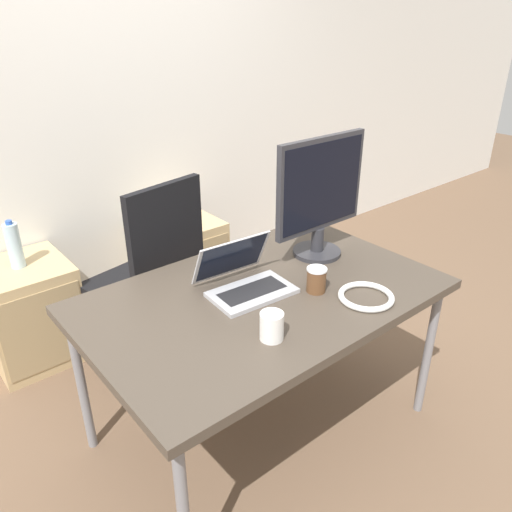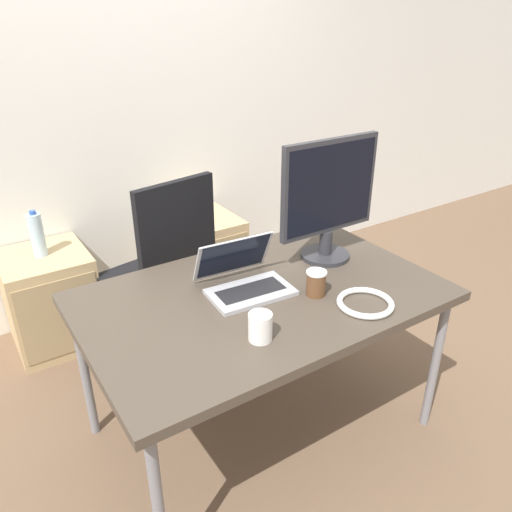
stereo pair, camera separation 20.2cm
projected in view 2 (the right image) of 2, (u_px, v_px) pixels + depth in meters
The scene contains 12 objects.
ground_plane at pixel (261, 426), 2.38m from camera, with size 14.00×14.00×0.00m, color brown.
wall_back at pixel (120, 102), 2.94m from camera, with size 10.00×0.05×2.60m.
desk at pixel (262, 303), 2.08m from camera, with size 1.46×0.93×0.74m.
office_chair at pixel (162, 291), 2.74m from camera, with size 0.56×0.60×1.07m.
cabinet_left at pixel (51, 300), 2.88m from camera, with size 0.46×0.48×0.57m.
cabinet_right at pixel (202, 258), 3.36m from camera, with size 0.46×0.48×0.57m.
water_bottle at pixel (37, 235), 2.70m from camera, with size 0.07×0.07×0.26m.
laptop_center at pixel (245, 280), 2.06m from camera, with size 0.35×0.32×0.21m.
monitor at pixel (329, 199), 2.22m from camera, with size 0.51×0.23×0.56m.
coffee_cup_white at pixel (260, 327), 1.74m from camera, with size 0.09×0.09×0.10m.
coffee_cup_brown at pixel (316, 283), 2.02m from camera, with size 0.08×0.08×0.11m.
cable_coil at pixel (365, 303), 1.96m from camera, with size 0.23×0.23×0.02m.
Camera 2 is at (-0.99, -1.47, 1.79)m, focal length 35.00 mm.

